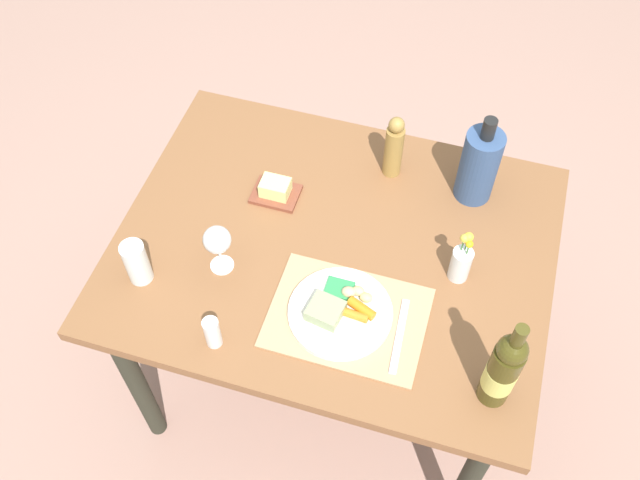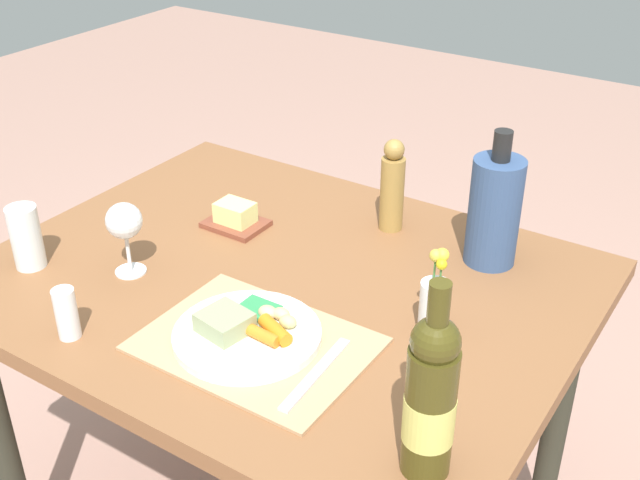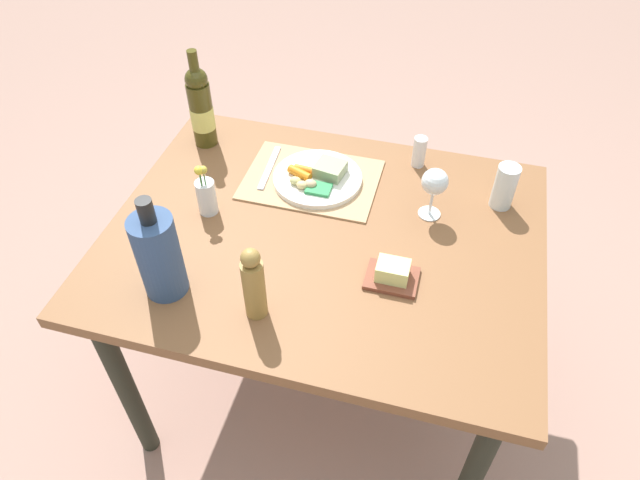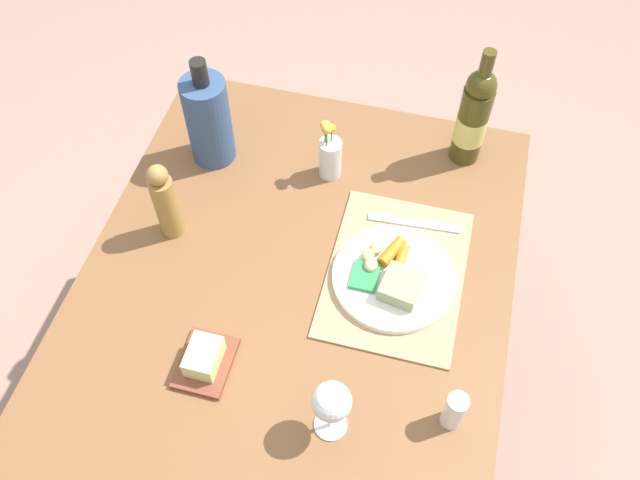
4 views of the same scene
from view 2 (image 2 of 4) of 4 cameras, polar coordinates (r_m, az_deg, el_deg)
The scene contains 12 objects.
dining_table at distance 1.63m, azimuth -2.78°, elevation -5.47°, with size 1.16×0.91×0.77m.
placemat at distance 1.40m, azimuth -4.64°, elevation -7.46°, with size 0.39×0.29×0.01m, color tan.
dinner_plate at distance 1.40m, azimuth -5.29°, elevation -6.54°, with size 0.26×0.26×0.05m.
knife at distance 1.32m, azimuth -0.30°, elevation -9.57°, with size 0.02×0.21×0.01m, color silver.
butter_dish at distance 1.76m, azimuth -6.09°, elevation 1.63°, with size 0.13×0.10×0.06m.
salt_shaker at distance 1.46m, azimuth -17.76°, elevation -5.05°, with size 0.04×0.04×0.10m, color white.
flower_vase at distance 1.41m, azimuth 8.31°, elevation -4.39°, with size 0.05×0.05×0.17m.
pepper_mill at distance 1.72m, azimuth 5.22°, elevation 3.82°, with size 0.05×0.05×0.21m.
water_tumbler at distance 1.69m, azimuth -20.32°, elevation -0.06°, with size 0.06×0.06×0.13m.
wine_glass at distance 1.59m, azimuth -13.88°, elevation 1.18°, with size 0.07×0.07×0.15m.
cooler_bottle at distance 1.61m, azimuth 12.42°, elevation 2.11°, with size 0.10×0.10×0.28m.
wine_bottle at distance 1.10m, azimuth 7.94°, elevation -11.17°, with size 0.07×0.07×0.31m.
Camera 2 is at (0.80, -1.07, 1.61)m, focal length 44.55 mm.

